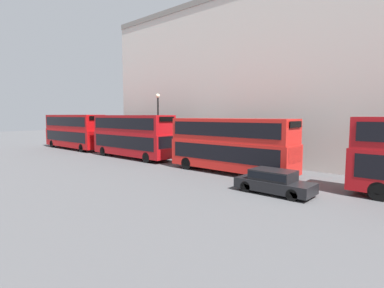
{
  "coord_description": "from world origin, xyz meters",
  "views": [
    {
      "loc": [
        -17.33,
        6.36,
        4.42
      ],
      "look_at": [
        0.48,
        22.32,
        2.14
      ],
      "focal_mm": 28.0,
      "sensor_mm": 36.0,
      "label": 1
    }
  ],
  "objects": [
    {
      "name": "bus_trailing",
      "position": [
        1.6,
        44.24,
        2.48
      ],
      "size": [
        2.59,
        11.4,
        4.5
      ],
      "color": "#B20C0F",
      "rests_on": "ground"
    },
    {
      "name": "bus_third_in_queue",
      "position": [
        1.6,
        31.68,
        2.45
      ],
      "size": [
        2.59,
        10.6,
        4.45
      ],
      "color": "#A80F14",
      "rests_on": "ground"
    },
    {
      "name": "street_lamp",
      "position": [
        3.71,
        29.98,
        4.11
      ],
      "size": [
        0.44,
        0.44,
        6.68
      ],
      "color": "black",
      "rests_on": "ground"
    },
    {
      "name": "pedestrian",
      "position": [
        3.62,
        30.5,
        0.81
      ],
      "size": [
        0.36,
        0.36,
        1.74
      ],
      "color": "#26262D",
      "rests_on": "ground"
    },
    {
      "name": "car_hatchback",
      "position": [
        -1.8,
        14.04,
        0.72
      ],
      "size": [
        1.77,
        4.33,
        1.35
      ],
      "color": "black",
      "rests_on": "ground"
    },
    {
      "name": "bus_second_in_queue",
      "position": [
        1.6,
        19.37,
        2.32
      ],
      "size": [
        2.59,
        10.22,
        4.19
      ],
      "color": "red",
      "rests_on": "ground"
    }
  ]
}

